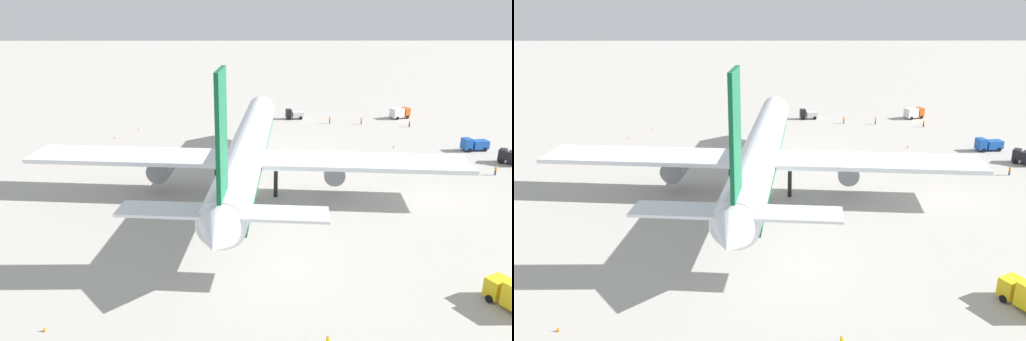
{
  "view_description": "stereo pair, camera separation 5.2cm",
  "coord_description": "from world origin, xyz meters",
  "views": [
    {
      "loc": [
        -86.54,
        -0.82,
        32.93
      ],
      "look_at": [
        -1.78,
        -1.4,
        4.04
      ],
      "focal_mm": 36.76,
      "sensor_mm": 36.0,
      "label": 1
    },
    {
      "loc": [
        -86.54,
        -0.87,
        32.93
      ],
      "look_at": [
        -1.78,
        -1.4,
        4.04
      ],
      "focal_mm": 36.76,
      "sensor_mm": 36.0,
      "label": 2
    }
  ],
  "objects": [
    {
      "name": "ground_plane",
      "position": [
        0.0,
        0.0,
        0.0
      ],
      "size": [
        600.0,
        600.0,
        0.0
      ],
      "primitive_type": "plane",
      "color": "#ADA8A0"
    },
    {
      "name": "airliner",
      "position": [
        -1.46,
        0.22,
        7.29
      ],
      "size": [
        75.05,
        73.45,
        25.16
      ],
      "color": "silver",
      "rests_on": "ground"
    },
    {
      "name": "service_truck_0",
      "position": [
        13.86,
        -52.93,
        1.53
      ],
      "size": [
        4.49,
        4.89,
        2.85
      ],
      "color": "black",
      "rests_on": "ground"
    },
    {
      "name": "service_truck_2",
      "position": [
        53.87,
        -12.18,
        1.34
      ],
      "size": [
        2.73,
        4.94,
        2.73
      ],
      "color": "black",
      "rests_on": "ground"
    },
    {
      "name": "service_truck_3",
      "position": [
        54.43,
        -41.33,
        1.62
      ],
      "size": [
        4.35,
        5.8,
        2.87
      ],
      "color": "#BF4C14",
      "rests_on": "ground"
    },
    {
      "name": "service_truck_5",
      "position": [
        23.36,
        -49.4,
        1.42
      ],
      "size": [
        3.42,
        6.04,
        2.84
      ],
      "color": "#194CA5",
      "rests_on": "ground"
    },
    {
      "name": "ground_worker_0",
      "position": [
        44.78,
        -41.31,
        0.86
      ],
      "size": [
        0.44,
        0.44,
        1.7
      ],
      "color": "black",
      "rests_on": "ground"
    },
    {
      "name": "ground_worker_2",
      "position": [
        48.72,
        -21.28,
        0.91
      ],
      "size": [
        0.43,
        0.43,
        1.79
      ],
      "color": "#3F3F47",
      "rests_on": "ground"
    },
    {
      "name": "ground_worker_3",
      "position": [
        47.79,
        -29.47,
        0.91
      ],
      "size": [
        0.56,
        0.56,
        1.77
      ],
      "color": "#3F3F47",
      "rests_on": "ground"
    },
    {
      "name": "ground_worker_4",
      "position": [
        7.08,
        -46.93,
        0.89
      ],
      "size": [
        0.53,
        0.53,
        1.75
      ],
      "color": "navy",
      "rests_on": "ground"
    },
    {
      "name": "traffic_cone_0",
      "position": [
        42.4,
        27.94,
        0.28
      ],
      "size": [
        0.36,
        0.36,
        0.55
      ],
      "primitive_type": "cone",
      "color": "orange",
      "rests_on": "ground"
    },
    {
      "name": "traffic_cone_1",
      "position": [
        25.48,
        -32.35,
        0.28
      ],
      "size": [
        0.36,
        0.36,
        0.55
      ],
      "primitive_type": "cone",
      "color": "orange",
      "rests_on": "ground"
    },
    {
      "name": "traffic_cone_2",
      "position": [
        34.03,
        31.94,
        0.28
      ],
      "size": [
        0.36,
        0.36,
        0.55
      ],
      "primitive_type": "cone",
      "color": "orange",
      "rests_on": "ground"
    },
    {
      "name": "traffic_cone_3",
      "position": [
        -40.94,
        20.55,
        0.28
      ],
      "size": [
        0.36,
        0.36,
        0.55
      ],
      "primitive_type": "cone",
      "color": "orange",
      "rests_on": "ground"
    }
  ]
}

